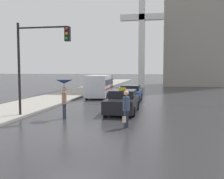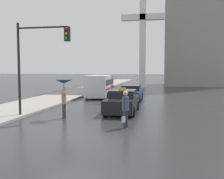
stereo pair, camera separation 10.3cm
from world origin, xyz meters
TOP-DOWN VIEW (x-y plane):
  - ground_plane at (0.00, 0.00)m, footprint 300.00×300.00m
  - taxi at (1.23, 6.16)m, footprint 1.91×4.39m
  - sedan_red at (1.03, 12.56)m, footprint 1.91×4.19m
  - ambulance_van at (-2.37, 15.08)m, footprint 2.30×5.60m
  - pedestrian_with_umbrella at (-1.65, 3.35)m, footprint 0.97×0.97m
  - pedestrian_man at (2.05, 1.69)m, footprint 0.42×0.62m
  - traffic_light at (-3.18, 3.50)m, footprint 3.19×0.38m
  - monument_cross at (0.73, 30.27)m, footprint 6.55×0.90m

SIDE VIEW (x-z plane):
  - ground_plane at x=0.00m, z-range 0.00..0.00m
  - sedan_red at x=1.03m, z-range -0.04..1.32m
  - taxi at x=1.23m, z-range -0.13..1.47m
  - pedestrian_man at x=2.05m, z-range 0.15..1.92m
  - ambulance_van at x=-2.37m, z-range 0.13..2.32m
  - pedestrian_with_umbrella at x=-1.65m, z-range 0.65..2.86m
  - traffic_light at x=-3.18m, z-range 1.05..6.48m
  - monument_cross at x=0.73m, z-range 1.00..15.89m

